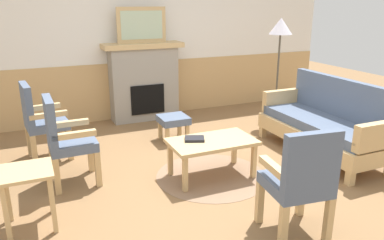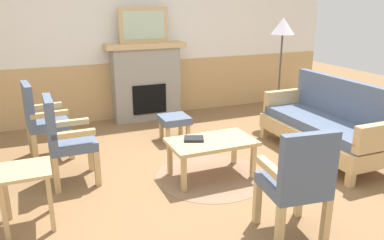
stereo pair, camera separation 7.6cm
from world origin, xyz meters
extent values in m
plane|color=olive|center=(0.00, 0.00, 0.00)|extent=(14.00, 14.00, 0.00)
cube|color=white|center=(0.00, 2.60, 1.35)|extent=(7.20, 0.12, 2.70)
cube|color=tan|center=(0.00, 2.53, 0.47)|extent=(7.20, 0.02, 0.95)
cube|color=gray|center=(0.00, 2.35, 0.60)|extent=(1.10, 0.36, 1.20)
cube|color=black|center=(0.00, 2.16, 0.38)|extent=(0.56, 0.02, 0.48)
cube|color=tan|center=(0.00, 2.35, 1.24)|extent=(1.30, 0.44, 0.08)
cube|color=tan|center=(0.00, 2.35, 1.56)|extent=(0.80, 0.03, 0.56)
cube|color=#B2C6A8|center=(0.00, 2.33, 1.56)|extent=(0.68, 0.01, 0.44)
cube|color=tan|center=(1.33, 0.77, 0.08)|extent=(0.08, 0.08, 0.16)
cube|color=tan|center=(1.33, -0.91, 0.08)|extent=(0.08, 0.08, 0.16)
cube|color=tan|center=(1.93, 0.77, 0.08)|extent=(0.08, 0.08, 0.16)
cube|color=tan|center=(1.63, -0.07, 0.26)|extent=(0.70, 1.80, 0.20)
cube|color=slate|center=(1.63, -0.07, 0.42)|extent=(0.60, 1.70, 0.12)
cube|color=slate|center=(1.93, -0.07, 0.73)|extent=(0.10, 1.70, 0.50)
cube|color=tan|center=(1.63, 0.78, 0.53)|extent=(0.60, 0.10, 0.30)
cube|color=tan|center=(1.63, -0.92, 0.53)|extent=(0.60, 0.10, 0.30)
cube|color=tan|center=(-0.37, -0.32, 0.20)|extent=(0.05, 0.05, 0.40)
cube|color=tan|center=(0.47, -0.32, 0.20)|extent=(0.05, 0.05, 0.40)
cube|color=tan|center=(-0.37, 0.12, 0.20)|extent=(0.05, 0.05, 0.40)
cube|color=tan|center=(0.47, 0.12, 0.20)|extent=(0.05, 0.05, 0.40)
cube|color=tan|center=(0.05, -0.10, 0.42)|extent=(0.96, 0.56, 0.04)
cylinder|color=#896B51|center=(0.05, -0.10, 0.00)|extent=(1.27, 1.27, 0.01)
cube|color=black|center=(-0.13, -0.02, 0.46)|extent=(0.26, 0.24, 0.03)
cube|color=tan|center=(-0.08, 1.02, 0.13)|extent=(0.05, 0.05, 0.26)
cube|color=tan|center=(0.22, 1.02, 0.13)|extent=(0.05, 0.05, 0.26)
cube|color=tan|center=(-0.08, 1.32, 0.13)|extent=(0.05, 0.05, 0.26)
cube|color=tan|center=(0.22, 1.32, 0.13)|extent=(0.05, 0.05, 0.26)
cube|color=slate|center=(0.07, 1.17, 0.31)|extent=(0.40, 0.40, 0.10)
cube|color=tan|center=(-1.19, 0.59, 0.20)|extent=(0.06, 0.06, 0.40)
cube|color=tan|center=(-1.18, 0.17, 0.20)|extent=(0.06, 0.06, 0.40)
cube|color=tan|center=(-1.61, 0.58, 0.20)|extent=(0.06, 0.06, 0.40)
cube|color=tan|center=(-1.60, 0.16, 0.20)|extent=(0.06, 0.06, 0.40)
cube|color=slate|center=(-1.40, 0.37, 0.45)|extent=(0.49, 0.49, 0.10)
cube|color=slate|center=(-1.60, 0.37, 0.74)|extent=(0.09, 0.48, 0.48)
cube|color=tan|center=(-1.40, 0.58, 0.62)|extent=(0.44, 0.08, 0.06)
cube|color=tan|center=(-1.39, 0.17, 0.62)|extent=(0.44, 0.08, 0.06)
cube|color=tan|center=(-1.42, 1.46, 0.20)|extent=(0.07, 0.07, 0.40)
cube|color=tan|center=(-1.38, 1.04, 0.20)|extent=(0.07, 0.07, 0.40)
cube|color=tan|center=(-1.84, 1.41, 0.20)|extent=(0.07, 0.07, 0.40)
cube|color=tan|center=(-1.79, 0.99, 0.20)|extent=(0.07, 0.07, 0.40)
cube|color=slate|center=(-1.61, 1.22, 0.45)|extent=(0.53, 0.53, 0.10)
cube|color=slate|center=(-1.81, 1.20, 0.74)|extent=(0.13, 0.49, 0.48)
cube|color=tan|center=(-1.63, 1.43, 0.62)|extent=(0.45, 0.12, 0.06)
cube|color=tan|center=(-1.59, 1.02, 0.62)|extent=(0.45, 0.12, 0.06)
cube|color=tan|center=(0.02, -1.12, 0.20)|extent=(0.07, 0.07, 0.40)
cube|color=tan|center=(0.44, -1.17, 0.20)|extent=(0.07, 0.07, 0.40)
cube|color=tan|center=(-0.03, -1.54, 0.20)|extent=(0.07, 0.07, 0.40)
cube|color=tan|center=(0.38, -1.59, 0.20)|extent=(0.07, 0.07, 0.40)
cube|color=slate|center=(0.20, -1.35, 0.45)|extent=(0.54, 0.54, 0.10)
cube|color=slate|center=(0.18, -1.55, 0.74)|extent=(0.49, 0.14, 0.48)
cube|color=tan|center=(0.00, -1.33, 0.62)|extent=(0.13, 0.45, 0.06)
cube|color=tan|center=(0.41, -1.38, 0.62)|extent=(0.13, 0.45, 0.06)
cube|color=tan|center=(-2.05, -0.19, 0.26)|extent=(0.04, 0.04, 0.52)
cube|color=tan|center=(-1.69, -0.19, 0.26)|extent=(0.04, 0.04, 0.52)
cube|color=tan|center=(-2.05, -0.55, 0.26)|extent=(0.04, 0.04, 0.52)
cube|color=tan|center=(-1.69, -0.55, 0.26)|extent=(0.04, 0.04, 0.52)
cube|color=tan|center=(-1.87, -0.37, 0.54)|extent=(0.44, 0.44, 0.03)
cylinder|color=#332D28|center=(1.92, 1.30, 0.01)|extent=(0.24, 0.24, 0.03)
cylinder|color=#4C473D|center=(1.92, 1.30, 0.73)|extent=(0.03, 0.03, 1.40)
cone|color=silver|center=(1.92, 1.30, 1.55)|extent=(0.36, 0.36, 0.25)
camera|label=1|loc=(-1.74, -3.62, 1.92)|focal=35.23mm
camera|label=2|loc=(-1.67, -3.65, 1.92)|focal=35.23mm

